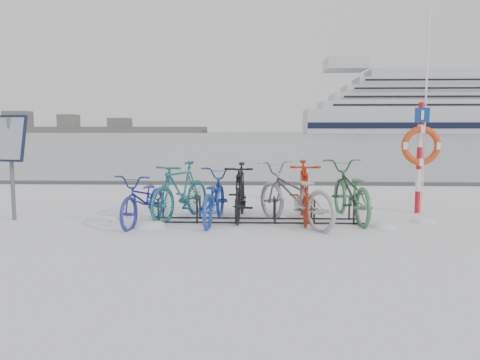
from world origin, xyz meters
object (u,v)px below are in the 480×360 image
object	(u,v)px
bike_rack	(255,212)
info_board	(10,145)
cruise_ferry	(441,109)
lifebuoy_station	(421,146)

from	to	relation	value
bike_rack	info_board	size ratio (longest dim) A/B	2.00
bike_rack	cruise_ferry	distance (m)	230.43
info_board	cruise_ferry	distance (m)	232.18
info_board	cruise_ferry	bearing A→B (deg)	80.09
bike_rack	lifebuoy_station	world-z (taller)	lifebuoy_station
lifebuoy_station	cruise_ferry	bearing A→B (deg)	69.11
info_board	lifebuoy_station	distance (m)	8.07
cruise_ferry	info_board	bearing A→B (deg)	-112.65
bike_rack	info_board	xyz separation A→B (m)	(-4.63, -0.06, 1.26)
lifebuoy_station	info_board	bearing A→B (deg)	-172.56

